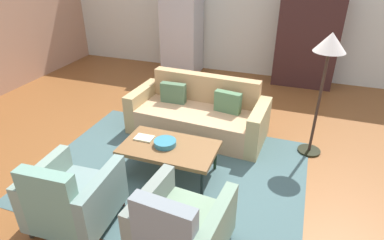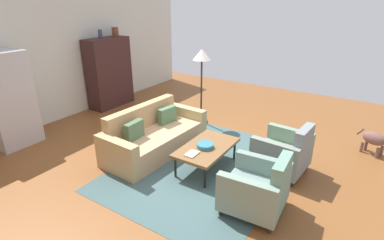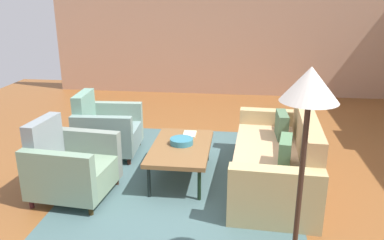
# 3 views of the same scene
# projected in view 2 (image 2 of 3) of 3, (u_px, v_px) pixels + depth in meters

# --- Properties ---
(ground_plane) EXTENTS (10.62, 10.62, 0.00)m
(ground_plane) POSITION_uv_depth(u_px,v_px,m) (195.00, 157.00, 5.56)
(ground_plane) COLOR brown
(wall_back) EXTENTS (8.85, 0.12, 2.80)m
(wall_back) POSITION_uv_depth(u_px,v_px,m) (56.00, 60.00, 6.93)
(wall_back) COLOR silver
(wall_back) RESTS_ON ground
(area_rug) EXTENTS (3.40, 2.60, 0.01)m
(area_rug) POSITION_uv_depth(u_px,v_px,m) (204.00, 166.00, 5.24)
(area_rug) COLOR #425F60
(area_rug) RESTS_ON ground
(couch) EXTENTS (2.14, 1.01, 0.86)m
(couch) POSITION_uv_depth(u_px,v_px,m) (153.00, 137.00, 5.71)
(couch) COLOR tan
(couch) RESTS_ON ground
(coffee_table) EXTENTS (1.20, 0.70, 0.42)m
(coffee_table) POSITION_uv_depth(u_px,v_px,m) (207.00, 148.00, 5.07)
(coffee_table) COLOR black
(coffee_table) RESTS_ON ground
(armchair_left) EXTENTS (0.84, 0.84, 0.88)m
(armchair_left) POSITION_uv_depth(u_px,v_px,m) (259.00, 190.00, 4.04)
(armchair_left) COLOR #282918
(armchair_left) RESTS_ON ground
(armchair_right) EXTENTS (0.87, 0.87, 0.88)m
(armchair_right) POSITION_uv_depth(u_px,v_px,m) (285.00, 154.00, 4.97)
(armchair_right) COLOR #332015
(armchair_right) RESTS_ON ground
(fruit_bowl) EXTENTS (0.28, 0.28, 0.07)m
(fruit_bowl) POSITION_uv_depth(u_px,v_px,m) (205.00, 146.00, 5.00)
(fruit_bowl) COLOR teal
(fruit_bowl) RESTS_ON coffee_table
(book_stack) EXTENTS (0.24, 0.17, 0.02)m
(book_stack) POSITION_uv_depth(u_px,v_px,m) (192.00, 154.00, 4.79)
(book_stack) COLOR beige
(book_stack) RESTS_ON coffee_table
(cabinet) EXTENTS (1.20, 0.51, 1.80)m
(cabinet) POSITION_uv_depth(u_px,v_px,m) (109.00, 73.00, 7.91)
(cabinet) COLOR #391F1E
(cabinet) RESTS_ON ground
(vase_tall) EXTENTS (0.10, 0.10, 0.21)m
(vase_tall) POSITION_uv_depth(u_px,v_px,m) (100.00, 34.00, 7.40)
(vase_tall) COLOR #363C58
(vase_tall) RESTS_ON cabinet
(vase_round) EXTENTS (0.17, 0.17, 0.24)m
(vase_round) POSITION_uv_depth(u_px,v_px,m) (115.00, 32.00, 7.79)
(vase_round) COLOR brown
(vase_round) RESTS_ON cabinet
(refrigerator) EXTENTS (0.80, 0.73, 1.85)m
(refrigerator) POSITION_uv_depth(u_px,v_px,m) (7.00, 100.00, 5.75)
(refrigerator) COLOR #B7BABF
(refrigerator) RESTS_ON ground
(floor_lamp) EXTENTS (0.40, 0.40, 1.72)m
(floor_lamp) POSITION_uv_depth(u_px,v_px,m) (202.00, 62.00, 6.56)
(floor_lamp) COLOR black
(floor_lamp) RESTS_ON ground
(dog) EXTENTS (0.41, 0.66, 0.48)m
(dog) POSITION_uv_depth(u_px,v_px,m) (376.00, 140.00, 5.53)
(dog) COLOR brown
(dog) RESTS_ON ground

